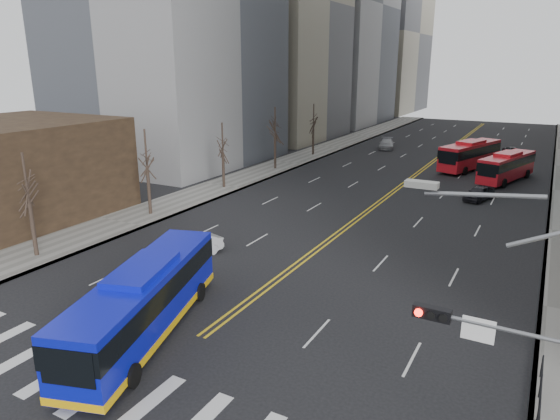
# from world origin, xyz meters

# --- Properties ---
(ground) EXTENTS (220.00, 220.00, 0.00)m
(ground) POSITION_xyz_m (0.00, 0.00, 0.00)
(ground) COLOR black
(sidewalk_left) EXTENTS (5.00, 130.00, 0.15)m
(sidewalk_left) POSITION_xyz_m (-16.50, 45.00, 0.07)
(sidewalk_left) COLOR slate
(sidewalk_left) RESTS_ON ground
(crosswalk) EXTENTS (26.70, 4.00, 0.01)m
(crosswalk) POSITION_xyz_m (0.00, 0.00, 0.01)
(crosswalk) COLOR silver
(crosswalk) RESTS_ON ground
(centerline) EXTENTS (0.55, 100.00, 0.01)m
(centerline) POSITION_xyz_m (0.00, 55.00, 0.01)
(centerline) COLOR gold
(centerline) RESTS_ON ground
(signal_mast) EXTENTS (5.37, 0.37, 9.39)m
(signal_mast) POSITION_xyz_m (13.77, 2.00, 4.86)
(signal_mast) COLOR gray
(signal_mast) RESTS_ON ground
(pedestrian_railing) EXTENTS (0.06, 6.06, 1.02)m
(pedestrian_railing) POSITION_xyz_m (14.30, 6.00, 0.82)
(pedestrian_railing) COLOR black
(pedestrian_railing) RESTS_ON sidewalk_right
(street_trees) EXTENTS (35.20, 47.20, 7.60)m
(street_trees) POSITION_xyz_m (-7.18, 34.55, 4.87)
(street_trees) COLOR #2D211B
(street_trees) RESTS_ON ground
(blue_bus) EXTENTS (6.09, 12.38, 3.54)m
(blue_bus) POSITION_xyz_m (-2.43, 4.00, 1.85)
(blue_bus) COLOR #0D14C3
(blue_bus) RESTS_ON ground
(red_bus_near) EXTENTS (5.16, 10.34, 3.23)m
(red_bus_near) POSITION_xyz_m (9.49, 47.50, 1.80)
(red_bus_near) COLOR red
(red_bus_near) RESTS_ON ground
(red_bus_far) EXTENTS (5.84, 11.41, 3.54)m
(red_bus_far) POSITION_xyz_m (4.92, 52.40, 1.97)
(red_bus_far) COLOR red
(red_bus_far) RESTS_ON ground
(car_white) EXTENTS (2.68, 4.71, 1.47)m
(car_white) POSITION_xyz_m (-6.81, 12.93, 0.73)
(car_white) COLOR white
(car_white) RESTS_ON ground
(car_dark_mid) EXTENTS (2.78, 4.38, 1.39)m
(car_dark_mid) POSITION_xyz_m (8.05, 37.67, 0.69)
(car_dark_mid) COLOR black
(car_dark_mid) RESTS_ON ground
(car_silver) EXTENTS (3.38, 5.55, 1.50)m
(car_silver) POSITION_xyz_m (-8.63, 62.70, 0.75)
(car_silver) COLOR #9C9DA1
(car_silver) RESTS_ON ground
(car_dark_far) EXTENTS (3.31, 4.41, 1.11)m
(car_dark_far) POSITION_xyz_m (8.85, 65.68, 0.56)
(car_dark_far) COLOR black
(car_dark_far) RESTS_ON ground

